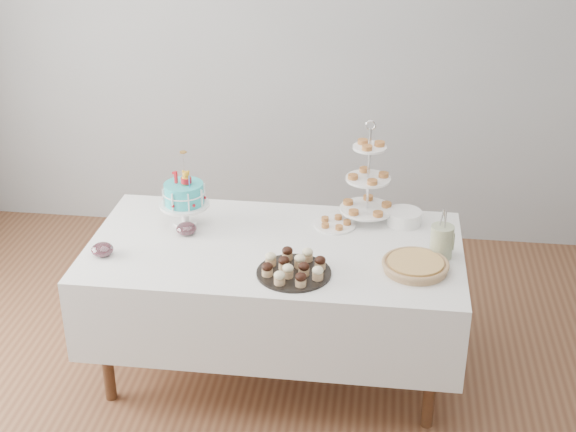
# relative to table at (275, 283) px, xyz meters

# --- Properties ---
(floor) EXTENTS (5.00, 5.00, 0.00)m
(floor) POSITION_rel_table_xyz_m (0.00, -0.30, -0.54)
(floor) COLOR brown
(floor) RESTS_ON ground
(walls) EXTENTS (5.04, 4.04, 2.70)m
(walls) POSITION_rel_table_xyz_m (0.00, -0.30, 0.81)
(walls) COLOR #96989B
(walls) RESTS_ON floor
(table) EXTENTS (1.92, 1.02, 0.77)m
(table) POSITION_rel_table_xyz_m (0.00, 0.00, 0.00)
(table) COLOR white
(table) RESTS_ON floor
(birthday_cake) EXTENTS (0.27, 0.27, 0.41)m
(birthday_cake) POSITION_rel_table_xyz_m (-0.51, 0.18, 0.34)
(birthday_cake) COLOR white
(birthday_cake) RESTS_ON table
(cupcake_tray) EXTENTS (0.36, 0.36, 0.08)m
(cupcake_tray) POSITION_rel_table_xyz_m (0.13, -0.27, 0.27)
(cupcake_tray) COLOR black
(cupcake_tray) RESTS_ON table
(pie) EXTENTS (0.33, 0.33, 0.05)m
(pie) POSITION_rel_table_xyz_m (0.71, -0.16, 0.26)
(pie) COLOR tan
(pie) RESTS_ON table
(tiered_stand) EXTENTS (0.29, 0.29, 0.57)m
(tiered_stand) POSITION_rel_table_xyz_m (0.45, 0.36, 0.47)
(tiered_stand) COLOR silver
(tiered_stand) RESTS_ON table
(plate_stack) EXTENTS (0.19, 0.19, 0.07)m
(plate_stack) POSITION_rel_table_xyz_m (0.66, 0.34, 0.26)
(plate_stack) COLOR white
(plate_stack) RESTS_ON table
(pastry_plate) EXTENTS (0.22, 0.22, 0.03)m
(pastry_plate) POSITION_rel_table_xyz_m (0.29, 0.26, 0.24)
(pastry_plate) COLOR white
(pastry_plate) RESTS_ON table
(jam_bowl_a) EXTENTS (0.11, 0.11, 0.07)m
(jam_bowl_a) POSITION_rel_table_xyz_m (-0.84, -0.21, 0.26)
(jam_bowl_a) COLOR silver
(jam_bowl_a) RESTS_ON table
(jam_bowl_b) EXTENTS (0.11, 0.11, 0.06)m
(jam_bowl_b) POSITION_rel_table_xyz_m (-0.48, 0.07, 0.26)
(jam_bowl_b) COLOR silver
(jam_bowl_b) RESTS_ON table
(utensil_pitcher) EXTENTS (0.12, 0.11, 0.26)m
(utensil_pitcher) POSITION_rel_table_xyz_m (0.84, -0.01, 0.32)
(utensil_pitcher) COLOR beige
(utensil_pitcher) RESTS_ON table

